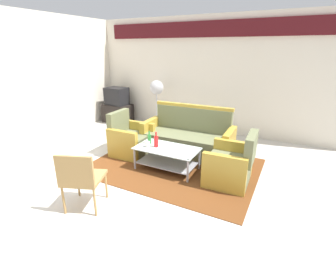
{
  "coord_description": "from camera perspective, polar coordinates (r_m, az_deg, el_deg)",
  "views": [
    {
      "loc": [
        1.91,
        -3.0,
        2.07
      ],
      "look_at": [
        0.03,
        0.6,
        0.65
      ],
      "focal_mm": 26.64,
      "sensor_mm": 36.0,
      "label": 1
    }
  ],
  "objects": [
    {
      "name": "ground_plane",
      "position": [
        4.11,
        -4.3,
        -11.01
      ],
      "size": [
        14.0,
        14.0,
        0.0
      ],
      "primitive_type": "plane",
      "color": "beige"
    },
    {
      "name": "wall_back",
      "position": [
        6.37,
        10.33,
        13.6
      ],
      "size": [
        6.52,
        0.19,
        2.8
      ],
      "color": "silver",
      "rests_on": "ground"
    },
    {
      "name": "wall_left",
      "position": [
        5.96,
        -33.43,
        9.69
      ],
      "size": [
        0.12,
        6.2,
        2.8
      ],
      "primitive_type": "cube",
      "color": "silver",
      "rests_on": "ground"
    },
    {
      "name": "rug",
      "position": [
        4.61,
        1.32,
        -7.35
      ],
      "size": [
        2.92,
        2.13,
        0.01
      ],
      "primitive_type": "cube",
      "color": "brown",
      "rests_on": "ground"
    },
    {
      "name": "couch",
      "position": [
        5.05,
        4.58,
        -1.13
      ],
      "size": [
        1.82,
        0.79,
        0.96
      ],
      "rotation": [
        0.0,
        0.0,
        3.17
      ],
      "color": "#6B704C",
      "rests_on": "rug"
    },
    {
      "name": "armchair_left",
      "position": [
        5.11,
        -8.57,
        -1.4
      ],
      "size": [
        0.72,
        0.77,
        0.85
      ],
      "rotation": [
        0.0,
        0.0,
        -1.55
      ],
      "color": "#6B704C",
      "rests_on": "rug"
    },
    {
      "name": "armchair_right",
      "position": [
        4.11,
        14.15,
        -7.07
      ],
      "size": [
        0.73,
        0.79,
        0.85
      ],
      "rotation": [
        0.0,
        0.0,
        1.61
      ],
      "color": "#6B704C",
      "rests_on": "rug"
    },
    {
      "name": "coffee_table",
      "position": [
        4.39,
        -0.24,
        -4.91
      ],
      "size": [
        1.1,
        0.6,
        0.4
      ],
      "color": "silver",
      "rests_on": "rug"
    },
    {
      "name": "bottle_red",
      "position": [
        4.36,
        -2.73,
        -1.66
      ],
      "size": [
        0.08,
        0.08,
        0.27
      ],
      "color": "red",
      "rests_on": "coffee_table"
    },
    {
      "name": "bottle_green",
      "position": [
        4.53,
        -4.28,
        -1.09
      ],
      "size": [
        0.06,
        0.06,
        0.24
      ],
      "color": "#2D8C38",
      "rests_on": "coffee_table"
    },
    {
      "name": "cup",
      "position": [
        4.39,
        -4.65,
        -2.34
      ],
      "size": [
        0.08,
        0.08,
        0.1
      ],
      "primitive_type": "cylinder",
      "color": "silver",
      "rests_on": "coffee_table"
    },
    {
      "name": "tv_stand",
      "position": [
        7.4,
        -11.4,
        4.69
      ],
      "size": [
        0.8,
        0.5,
        0.52
      ],
      "primitive_type": "cube",
      "color": "black",
      "rests_on": "ground"
    },
    {
      "name": "television",
      "position": [
        7.29,
        -11.64,
        8.5
      ],
      "size": [
        0.63,
        0.49,
        0.48
      ],
      "rotation": [
        0.0,
        0.0,
        3.07
      ],
      "color": "black",
      "rests_on": "tv_stand"
    },
    {
      "name": "pedestal_fan",
      "position": [
        6.56,
        -2.62,
        9.96
      ],
      "size": [
        0.36,
        0.36,
        1.27
      ],
      "color": "#2D2D33",
      "rests_on": "ground"
    },
    {
      "name": "wicker_chair",
      "position": [
        3.44,
        -19.38,
        -9.15
      ],
      "size": [
        0.62,
        0.62,
        0.84
      ],
      "rotation": [
        0.0,
        0.0,
        0.37
      ],
      "color": "#AD844C",
      "rests_on": "ground"
    }
  ]
}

